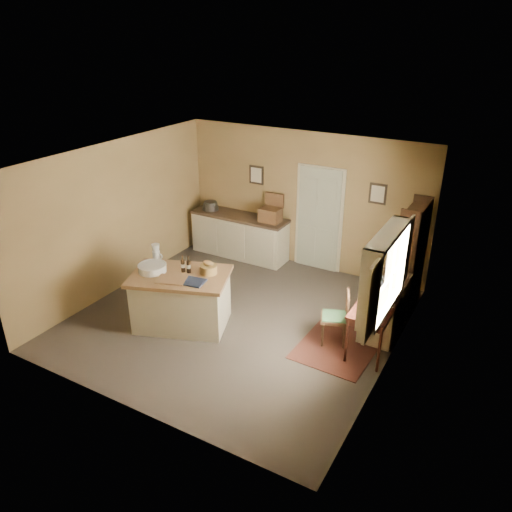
{
  "coord_description": "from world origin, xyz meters",
  "views": [
    {
      "loc": [
        3.77,
        -6.05,
        4.47
      ],
      "look_at": [
        0.25,
        0.17,
        1.15
      ],
      "focal_mm": 35.0,
      "sensor_mm": 36.0,
      "label": 1
    }
  ],
  "objects_px": {
    "work_island": "(181,298)",
    "sideboard": "(240,234)",
    "right_cabinet": "(384,307)",
    "shelving_unit": "(413,258)",
    "desk_chair": "(334,318)",
    "writing_desk": "(374,313)"
  },
  "relations": [
    {
      "from": "work_island",
      "to": "sideboard",
      "type": "xyz_separation_m",
      "value": [
        -0.57,
        2.77,
        -0.0
      ]
    },
    {
      "from": "right_cabinet",
      "to": "shelving_unit",
      "type": "height_order",
      "value": "shelving_unit"
    },
    {
      "from": "work_island",
      "to": "desk_chair",
      "type": "distance_m",
      "value": 2.45
    },
    {
      "from": "desk_chair",
      "to": "shelving_unit",
      "type": "bearing_deg",
      "value": 43.81
    },
    {
      "from": "work_island",
      "to": "shelving_unit",
      "type": "bearing_deg",
      "value": 17.07
    },
    {
      "from": "work_island",
      "to": "writing_desk",
      "type": "height_order",
      "value": "work_island"
    },
    {
      "from": "writing_desk",
      "to": "desk_chair",
      "type": "xyz_separation_m",
      "value": [
        -0.58,
        -0.03,
        -0.24
      ]
    },
    {
      "from": "work_island",
      "to": "right_cabinet",
      "type": "distance_m",
      "value": 3.22
    },
    {
      "from": "sideboard",
      "to": "right_cabinet",
      "type": "distance_m",
      "value": 3.76
    },
    {
      "from": "work_island",
      "to": "shelving_unit",
      "type": "height_order",
      "value": "shelving_unit"
    },
    {
      "from": "right_cabinet",
      "to": "writing_desk",
      "type": "bearing_deg",
      "value": -89.98
    },
    {
      "from": "sideboard",
      "to": "right_cabinet",
      "type": "xyz_separation_m",
      "value": [
        3.48,
        -1.41,
        -0.02
      ]
    },
    {
      "from": "sideboard",
      "to": "work_island",
      "type": "bearing_deg",
      "value": -78.37
    },
    {
      "from": "right_cabinet",
      "to": "desk_chair",
      "type": "bearing_deg",
      "value": -133.16
    },
    {
      "from": "shelving_unit",
      "to": "writing_desk",
      "type": "bearing_deg",
      "value": -95.53
    },
    {
      "from": "writing_desk",
      "to": "shelving_unit",
      "type": "distance_m",
      "value": 1.59
    },
    {
      "from": "sideboard",
      "to": "writing_desk",
      "type": "distance_m",
      "value": 4.02
    },
    {
      "from": "desk_chair",
      "to": "work_island",
      "type": "bearing_deg",
      "value": 176.25
    },
    {
      "from": "sideboard",
      "to": "right_cabinet",
      "type": "relative_size",
      "value": 2.11
    },
    {
      "from": "sideboard",
      "to": "desk_chair",
      "type": "height_order",
      "value": "sideboard"
    },
    {
      "from": "sideboard",
      "to": "shelving_unit",
      "type": "bearing_deg",
      "value": -6.96
    },
    {
      "from": "writing_desk",
      "to": "work_island",
      "type": "bearing_deg",
      "value": -165.08
    }
  ]
}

